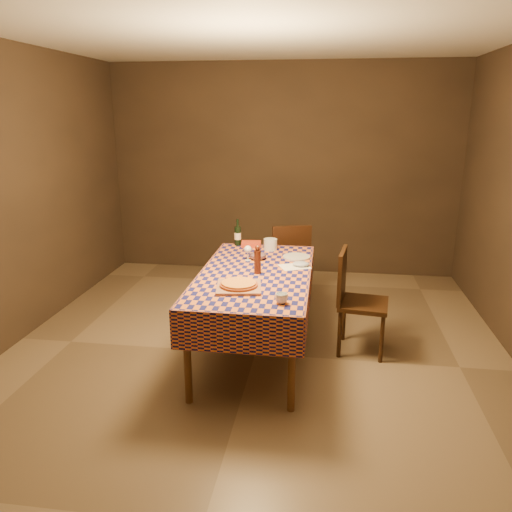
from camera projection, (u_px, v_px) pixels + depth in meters
name	position (u px, v px, depth m)	size (l,w,h in m)	color
room	(255.00, 205.00, 4.09)	(5.00, 5.10, 2.70)	brown
dining_table	(255.00, 281.00, 4.27)	(0.94, 1.84, 0.77)	brown
cutting_board	(239.00, 287.00, 3.86)	(0.34, 0.34, 0.02)	#9D6649
pizza	(239.00, 284.00, 3.86)	(0.35, 0.35, 0.03)	#974119
pepper_mill	(258.00, 260.00, 4.19)	(0.06, 0.06, 0.25)	#441B10
bowl	(258.00, 257.00, 4.62)	(0.16, 0.16, 0.05)	#634753
wine_glass	(248.00, 250.00, 4.57)	(0.07, 0.07, 0.14)	white
wine_bottle	(238.00, 235.00, 5.09)	(0.08, 0.08, 0.27)	black
deli_tub	(270.00, 244.00, 4.93)	(0.13, 0.13, 0.11)	silver
takeout_container	(251.00, 244.00, 5.06)	(0.20, 0.14, 0.05)	#BA3518
white_plate	(297.00, 257.00, 4.68)	(0.26, 0.26, 0.01)	silver
tumbler	(282.00, 298.00, 3.56)	(0.09, 0.09, 0.07)	white
flour_patch	(295.00, 267.00, 4.40)	(0.25, 0.19, 0.00)	white
flour_bag	(301.00, 264.00, 4.41)	(0.15, 0.11, 0.04)	#9BABC7
chair_far	(289.00, 260.00, 5.48)	(0.52, 0.53, 0.93)	black
chair_right	(354.00, 295.00, 4.41)	(0.48, 0.47, 0.93)	black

